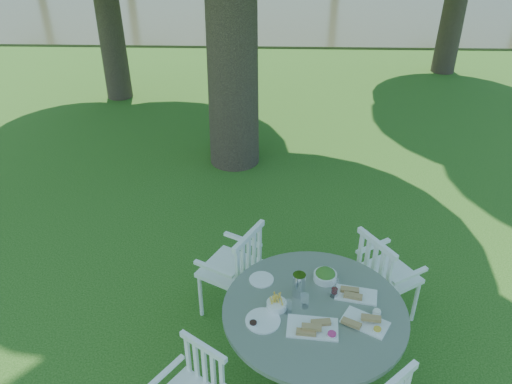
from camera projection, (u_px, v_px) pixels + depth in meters
ground at (255, 264)px, 5.70m from camera, size 140.00×140.00×0.00m
table at (314, 322)px, 4.04m from camera, size 1.48×1.48×0.82m
chair_ne at (382, 272)px, 4.71m from camera, size 0.66×0.67×0.99m
chair_nw at (238, 266)px, 4.76m from camera, size 0.67×0.68×1.02m
tableware at (310, 298)px, 4.01m from camera, size 1.13×0.79×0.21m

